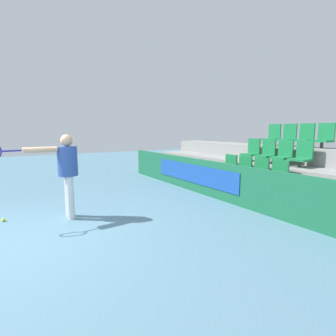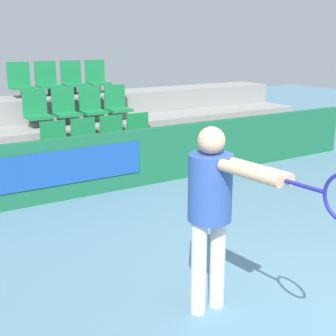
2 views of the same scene
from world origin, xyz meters
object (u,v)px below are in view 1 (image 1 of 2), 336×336
object	(u,v)px
stadium_chair_6	(283,154)
stadium_chair_10	(305,137)
stadium_chair_0	(228,168)
stadium_chair_5	(266,152)
stadium_chair_1	(243,170)
stadium_chair_9	(288,136)
stadium_chair_8	(272,136)
stadium_chair_3	(277,176)
tennis_player	(64,167)
stadium_chair_7	(302,155)
stadium_chair_2	(259,173)
stadium_chair_11	(324,137)
stadium_chair_4	(252,151)
tennis_ball	(3,220)

from	to	relation	value
stadium_chair_6	stadium_chair_10	size ratio (longest dim) A/B	1.00
stadium_chair_0	stadium_chair_5	xyz separation A→B (m)	(0.49, 0.86, 0.41)
stadium_chair_0	stadium_chair_1	size ratio (longest dim) A/B	1.00
stadium_chair_9	stadium_chair_10	xyz separation A→B (m)	(0.49, 0.00, 0.00)
stadium_chair_0	stadium_chair_8	distance (m)	1.90
stadium_chair_8	stadium_chair_3	bearing A→B (deg)	-49.24
tennis_player	stadium_chair_7	bearing A→B (deg)	66.89
stadium_chair_2	stadium_chair_11	size ratio (longest dim) A/B	1.00
stadium_chair_8	stadium_chair_1	bearing A→B (deg)	-73.97
stadium_chair_5	stadium_chair_6	bearing A→B (deg)	0.00
stadium_chair_9	stadium_chair_10	size ratio (longest dim) A/B	1.00
stadium_chair_2	stadium_chair_4	xyz separation A→B (m)	(-0.99, 0.86, 0.41)
stadium_chair_7	stadium_chair_5	bearing A→B (deg)	180.00
stadium_chair_7	stadium_chair_9	distance (m)	1.37
stadium_chair_8	stadium_chair_9	world-z (taller)	same
stadium_chair_4	stadium_chair_11	bearing A→B (deg)	30.12
stadium_chair_11	tennis_ball	distance (m)	7.25
stadium_chair_1	tennis_player	world-z (taller)	tennis_player
stadium_chair_5	stadium_chair_8	xyz separation A→B (m)	(-0.49, 0.86, 0.41)
stadium_chair_0	stadium_chair_2	bearing A→B (deg)	0.00
stadium_chair_6	stadium_chair_10	world-z (taller)	stadium_chair_10
stadium_chair_7	stadium_chair_9	world-z (taller)	stadium_chair_9
stadium_chair_5	stadium_chair_8	size ratio (longest dim) A/B	1.00
stadium_chair_8	stadium_chair_7	bearing A→B (deg)	-30.12
stadium_chair_2	stadium_chair_6	bearing A→B (deg)	90.00
stadium_chair_2	stadium_chair_5	bearing A→B (deg)	119.88
stadium_chair_2	stadium_chair_6	size ratio (longest dim) A/B	1.00
stadium_chair_3	stadium_chair_7	bearing A→B (deg)	90.00
stadium_chair_1	stadium_chair_7	size ratio (longest dim) A/B	1.00
stadium_chair_8	stadium_chair_11	xyz separation A→B (m)	(1.48, 0.00, 0.00)
stadium_chair_0	stadium_chair_2	size ratio (longest dim) A/B	1.00
stadium_chair_6	stadium_chair_7	distance (m)	0.49
stadium_chair_1	stadium_chair_7	bearing A→B (deg)	41.03
stadium_chair_8	tennis_player	world-z (taller)	stadium_chair_8
stadium_chair_1	stadium_chair_6	bearing A→B (deg)	60.12
stadium_chair_4	stadium_chair_6	distance (m)	0.99
stadium_chair_3	tennis_ball	xyz separation A→B (m)	(-1.98, -5.11, -0.65)
stadium_chair_4	stadium_chair_10	bearing A→B (deg)	41.03
stadium_chair_5	stadium_chair_6	size ratio (longest dim) A/B	1.00
stadium_chair_1	stadium_chair_4	size ratio (longest dim) A/B	1.00
stadium_chair_4	tennis_ball	xyz separation A→B (m)	(-0.50, -5.96, -1.06)
stadium_chair_6	stadium_chair_7	size ratio (longest dim) A/B	1.00
stadium_chair_1	tennis_player	bearing A→B (deg)	-98.10
stadium_chair_2	stadium_chair_9	xyz separation A→B (m)	(-0.49, 1.71, 0.81)
stadium_chair_3	stadium_chair_8	size ratio (longest dim) A/B	1.00
stadium_chair_1	stadium_chair_7	xyz separation A→B (m)	(0.99, 0.86, 0.41)
stadium_chair_1	stadium_chair_2	distance (m)	0.49
stadium_chair_1	tennis_ball	world-z (taller)	stadium_chair_1
stadium_chair_2	stadium_chair_3	distance (m)	0.49
stadium_chair_3	stadium_chair_7	xyz separation A→B (m)	(0.00, 0.86, 0.41)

